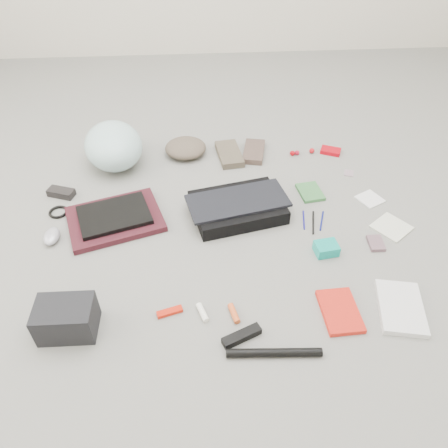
{
  "coord_description": "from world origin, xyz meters",
  "views": [
    {
      "loc": [
        -0.09,
        -1.35,
        1.28
      ],
      "look_at": [
        0.0,
        0.0,
        0.05
      ],
      "focal_mm": 35.0,
      "sensor_mm": 36.0,
      "label": 1
    }
  ],
  "objects": [
    {
      "name": "pen_blue",
      "position": [
        0.36,
        0.05,
        0.0
      ],
      "size": [
        0.03,
        0.12,
        0.01
      ],
      "primitive_type": "cylinder",
      "rotation": [
        1.57,
        0.0,
        -0.17
      ],
      "color": "navy",
      "rests_on": "ground_plane"
    },
    {
      "name": "lollipop_a",
      "position": [
        0.4,
        0.57,
        0.01
      ],
      "size": [
        0.03,
        0.03,
        0.03
      ],
      "primitive_type": "sphere",
      "rotation": [
        0.0,
        0.0,
        -0.29
      ],
      "color": "#A9020B",
      "rests_on": "ground_plane"
    },
    {
      "name": "multitool",
      "position": [
        -0.22,
        -0.4,
        0.01
      ],
      "size": [
        0.1,
        0.05,
        0.01
      ],
      "primitive_type": "cube",
      "rotation": [
        0.0,
        0.0,
        0.28
      ],
      "color": "red",
      "rests_on": "ground_plane"
    },
    {
      "name": "lollipop_b",
      "position": [
        0.43,
        0.57,
        0.01
      ],
      "size": [
        0.03,
        0.03,
        0.03
      ],
      "primitive_type": "sphere",
      "rotation": [
        0.0,
        0.0,
        -0.06
      ],
      "color": "#AD0F28",
      "rests_on": "ground_plane"
    },
    {
      "name": "u_lock",
      "position": [
        0.02,
        -0.52,
        0.01
      ],
      "size": [
        0.14,
        0.09,
        0.03
      ],
      "primitive_type": "cube",
      "rotation": [
        0.0,
        0.0,
        0.42
      ],
      "color": "black",
      "rests_on": "ground_plane"
    },
    {
      "name": "napkin_top",
      "position": [
        0.69,
        0.18,
        0.0
      ],
      "size": [
        0.14,
        0.14,
        0.01
      ],
      "primitive_type": "cube",
      "rotation": [
        0.0,
        0.0,
        0.48
      ],
      "color": "white",
      "rests_on": "ground_plane"
    },
    {
      "name": "bike_helmet",
      "position": [
        -0.51,
        0.55,
        0.11
      ],
      "size": [
        0.36,
        0.41,
        0.21
      ],
      "primitive_type": "ellipsoid",
      "rotation": [
        0.0,
        0.0,
        0.26
      ],
      "color": "#C3F0F2",
      "rests_on": "ground_plane"
    },
    {
      "name": "pen_black",
      "position": [
        0.39,
        0.03,
        0.0
      ],
      "size": [
        0.04,
        0.15,
        0.01
      ],
      "primitive_type": "cylinder",
      "rotation": [
        1.57,
        0.0,
        -0.22
      ],
      "color": "black",
      "rests_on": "ground_plane"
    },
    {
      "name": "bike_pump",
      "position": [
        0.12,
        -0.59,
        0.01
      ],
      "size": [
        0.31,
        0.05,
        0.03
      ],
      "primitive_type": "cylinder",
      "rotation": [
        0.0,
        1.57,
        -0.06
      ],
      "color": "black",
      "rests_on": "ground_plane"
    },
    {
      "name": "book_red",
      "position": [
        0.38,
        -0.44,
        0.01
      ],
      "size": [
        0.14,
        0.2,
        0.02
      ],
      "primitive_type": "cube",
      "rotation": [
        0.0,
        0.0,
        0.04
      ],
      "color": "red",
      "rests_on": "ground_plane"
    },
    {
      "name": "notepad",
      "position": [
        0.42,
        0.24,
        0.01
      ],
      "size": [
        0.12,
        0.15,
        0.02
      ],
      "primitive_type": "cube",
      "rotation": [
        0.0,
        0.0,
        0.15
      ],
      "color": "#36713A",
      "rests_on": "ground_plane"
    },
    {
      "name": "mitten_left",
      "position": [
        0.07,
        0.58,
        0.02
      ],
      "size": [
        0.14,
        0.24,
        0.03
      ],
      "primitive_type": "cube",
      "rotation": [
        0.0,
        0.0,
        0.13
      ],
      "color": "brown",
      "rests_on": "ground_plane"
    },
    {
      "name": "lollipop_c",
      "position": [
        0.51,
        0.58,
        0.01
      ],
      "size": [
        0.03,
        0.03,
        0.03
      ],
      "primitive_type": "sphere",
      "rotation": [
        0.0,
        0.0,
        0.02
      ],
      "color": "red",
      "rests_on": "ground_plane"
    },
    {
      "name": "stamp_sheet",
      "position": [
        0.65,
        0.39,
        0.0
      ],
      "size": [
        0.06,
        0.07,
        0.0
      ],
      "primitive_type": "cube",
      "rotation": [
        0.0,
        0.0,
        -0.34
      ],
      "color": "#A18494",
      "rests_on": "ground_plane"
    },
    {
      "name": "laptop",
      "position": [
        -0.47,
        0.1,
        0.04
      ],
      "size": [
        0.35,
        0.3,
        0.02
      ],
      "primitive_type": "cube",
      "rotation": [
        0.0,
        0.0,
        0.31
      ],
      "color": "black",
      "rests_on": "laptop_sleeve"
    },
    {
      "name": "toiletry_tube_orange",
      "position": [
        0.01,
        -0.43,
        0.01
      ],
      "size": [
        0.04,
        0.08,
        0.02
      ],
      "primitive_type": "cylinder",
      "rotation": [
        1.57,
        0.0,
        0.25
      ],
      "color": "#DD5625",
      "rests_on": "ground_plane"
    },
    {
      "name": "mitten_right",
      "position": [
        0.2,
        0.59,
        0.02
      ],
      "size": [
        0.14,
        0.22,
        0.03
      ],
      "primitive_type": "cube",
      "rotation": [
        0.0,
        0.0,
        -0.21
      ],
      "color": "brown",
      "rests_on": "ground_plane"
    },
    {
      "name": "power_brick",
      "position": [
        -0.74,
        0.31,
        0.02
      ],
      "size": [
        0.13,
        0.09,
        0.03
      ],
      "primitive_type": "cube",
      "rotation": [
        0.0,
        0.0,
        -0.34
      ],
      "color": "black",
      "rests_on": "ground_plane"
    },
    {
      "name": "book_white",
      "position": [
        0.6,
        -0.44,
        0.01
      ],
      "size": [
        0.19,
        0.25,
        0.02
      ],
      "primitive_type": "cube",
      "rotation": [
        0.0,
        0.0,
        -0.2
      ],
      "color": "silver",
      "rests_on": "ground_plane"
    },
    {
      "name": "cable_coil",
      "position": [
        -0.73,
        0.18,
        0.01
      ],
      "size": [
        0.1,
        0.1,
        0.01
      ],
      "primitive_type": "torus",
      "rotation": [
        0.0,
        0.0,
        -0.24
      ],
      "color": "black",
      "rests_on": "ground_plane"
    },
    {
      "name": "toiletry_tube_white",
      "position": [
        -0.11,
        -0.42,
        0.01
      ],
      "size": [
        0.05,
        0.08,
        0.02
      ],
      "primitive_type": "cylinder",
      "rotation": [
        1.57,
        0.0,
        0.33
      ],
      "color": "white",
      "rests_on": "ground_plane"
    },
    {
      "name": "beanie",
      "position": [
        -0.16,
        0.62,
        0.04
      ],
      "size": [
        0.22,
        0.21,
        0.08
      ],
      "primitive_type": "ellipsoid",
      "rotation": [
        0.0,
        0.0,
        -0.03
      ],
      "color": "brown",
      "rests_on": "ground_plane"
    },
    {
      "name": "ground_plane",
      "position": [
        0.0,
        0.0,
        0.0
      ],
      "size": [
        4.0,
        4.0,
        0.0
      ],
      "primitive_type": "plane",
      "color": "slate"
    },
    {
      "name": "altoids_tin",
      "position": [
        0.61,
        0.58,
        0.01
      ],
      "size": [
        0.12,
        0.1,
        0.02
      ],
      "primitive_type": "cube",
      "rotation": [
        0.0,
        0.0,
        -0.41
      ],
      "color": "#BD0614",
      "rests_on": "ground_plane"
    },
    {
      "name": "laptop_sleeve",
      "position": [
        -0.47,
        0.1,
        0.01
      ],
      "size": [
        0.46,
        0.4,
        0.03
      ],
      "primitive_type": "cube",
      "rotation": [
        0.0,
        0.0,
        0.31
      ],
      "color": "#41141C",
      "rests_on": "ground_plane"
    },
    {
      "name": "card_deck",
      "position": [
        0.62,
        -0.12,
        0.01
      ],
      "size": [
        0.06,
        0.09,
        0.02
      ],
      "primitive_type": "cube",
      "rotation": [
        0.0,
        0.0,
        -0.04
      ],
      "color": "#795A65",
      "rests_on": "ground_plane"
    },
    {
      "name": "accordion_wallet",
      "position": [
        0.4,
        -0.14,
        0.02
      ],
      "size": [
        0.1,
        0.08,
        0.04
      ],
      "primitive_type": "cube",
      "rotation": [
        0.0,
        0.0,
        0.14
      ],
      "color": "#0EAB9B",
      "rests_on": "ground_plane"
    },
    {
      "name": "camera_bag",
      "position": [
        -0.56,
        -0.45,
        0.06
      ],
      "size": [
        0.19,
        0.14,
        0.12
      ],
      "primitive_type": "cube",
      "rotation": [
        0.0,
        0.0,
        -0.02
      ],
      "color": "black",
      "rests_on": "ground_plane"
    },
    {
      "name": "bag_flap",
      "position": [
        0.07,
        0.12,
        0.07
      ],
      "size": [
        0.47,
        0.29,
        0.01
      ],
      "primitive_type": "cube",
      "rotation": [
        0.0,
        0.0,
        0.22
      ],
      "color": "black",
      "rests_on": "messenger_bag"
    },
    {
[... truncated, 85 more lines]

